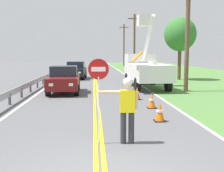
{
  "coord_description": "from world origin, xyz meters",
  "views": [
    {
      "loc": [
        -0.13,
        -5.25,
        2.46
      ],
      "look_at": [
        0.59,
        5.82,
        1.2
      ],
      "focal_mm": 45.54,
      "sensor_mm": 36.0,
      "label": 1
    }
  ],
  "objects_px": {
    "utility_pole_far": "(124,44)",
    "traffic_cone_mid": "(152,101)",
    "utility_pole_near": "(187,30)",
    "oncoming_sedan_nearest": "(64,80)",
    "roadside_tree_verge": "(180,35)",
    "stop_sign_paddle": "(99,82)",
    "flagger_worker": "(127,106)",
    "oncoming_sedan_second": "(76,70)",
    "traffic_cone_lead": "(160,112)",
    "traffic_cone_tail": "(137,93)",
    "utility_bucket_truck": "(145,68)",
    "utility_pole_mid": "(134,42)"
  },
  "relations": [
    {
      "from": "flagger_worker",
      "to": "traffic_cone_tail",
      "type": "bearing_deg",
      "value": 79.2
    },
    {
      "from": "utility_pole_far",
      "to": "traffic_cone_lead",
      "type": "xyz_separation_m",
      "value": [
        -3.76,
        -47.75,
        -4.04
      ]
    },
    {
      "from": "oncoming_sedan_second",
      "to": "traffic_cone_tail",
      "type": "relative_size",
      "value": 5.97
    },
    {
      "from": "utility_pole_far",
      "to": "roadside_tree_verge",
      "type": "relative_size",
      "value": 1.42
    },
    {
      "from": "traffic_cone_lead",
      "to": "roadside_tree_verge",
      "type": "bearing_deg",
      "value": 70.83
    },
    {
      "from": "utility_pole_mid",
      "to": "traffic_cone_tail",
      "type": "height_order",
      "value": "utility_pole_mid"
    },
    {
      "from": "utility_pole_near",
      "to": "traffic_cone_tail",
      "type": "height_order",
      "value": "utility_pole_near"
    },
    {
      "from": "utility_bucket_truck",
      "to": "utility_pole_far",
      "type": "relative_size",
      "value": 0.82
    },
    {
      "from": "flagger_worker",
      "to": "utility_pole_far",
      "type": "xyz_separation_m",
      "value": [
        5.26,
        50.23,
        3.33
      ]
    },
    {
      "from": "utility_pole_near",
      "to": "stop_sign_paddle",
      "type": "bearing_deg",
      "value": -119.25
    },
    {
      "from": "roadside_tree_verge",
      "to": "oncoming_sedan_nearest",
      "type": "bearing_deg",
      "value": -139.29
    },
    {
      "from": "traffic_cone_lead",
      "to": "traffic_cone_tail",
      "type": "bearing_deg",
      "value": 90.92
    },
    {
      "from": "roadside_tree_verge",
      "to": "oncoming_sedan_second",
      "type": "bearing_deg",
      "value": 170.29
    },
    {
      "from": "flagger_worker",
      "to": "stop_sign_paddle",
      "type": "height_order",
      "value": "stop_sign_paddle"
    },
    {
      "from": "traffic_cone_mid",
      "to": "roadside_tree_verge",
      "type": "bearing_deg",
      "value": 68.49
    },
    {
      "from": "utility_pole_near",
      "to": "traffic_cone_mid",
      "type": "distance_m",
      "value": 7.48
    },
    {
      "from": "flagger_worker",
      "to": "utility_pole_near",
      "type": "xyz_separation_m",
      "value": [
        5.14,
        10.59,
        2.92
      ]
    },
    {
      "from": "stop_sign_paddle",
      "to": "utility_pole_mid",
      "type": "height_order",
      "value": "utility_pole_mid"
    },
    {
      "from": "oncoming_sedan_second",
      "to": "traffic_cone_lead",
      "type": "bearing_deg",
      "value": -77.14
    },
    {
      "from": "utility_pole_mid",
      "to": "traffic_cone_mid",
      "type": "bearing_deg",
      "value": -96.4
    },
    {
      "from": "utility_pole_far",
      "to": "traffic_cone_mid",
      "type": "relative_size",
      "value": 11.99
    },
    {
      "from": "stop_sign_paddle",
      "to": "oncoming_sedan_second",
      "type": "bearing_deg",
      "value": 95.23
    },
    {
      "from": "utility_pole_near",
      "to": "utility_pole_far",
      "type": "distance_m",
      "value": 39.65
    },
    {
      "from": "flagger_worker",
      "to": "traffic_cone_tail",
      "type": "height_order",
      "value": "flagger_worker"
    },
    {
      "from": "traffic_cone_mid",
      "to": "utility_pole_far",
      "type": "bearing_deg",
      "value": 85.53
    },
    {
      "from": "flagger_worker",
      "to": "traffic_cone_lead",
      "type": "relative_size",
      "value": 2.61
    },
    {
      "from": "utility_bucket_truck",
      "to": "oncoming_sedan_nearest",
      "type": "bearing_deg",
      "value": -153.94
    },
    {
      "from": "utility_pole_near",
      "to": "traffic_cone_mid",
      "type": "relative_size",
      "value": 10.82
    },
    {
      "from": "oncoming_sedan_second",
      "to": "traffic_cone_mid",
      "type": "relative_size",
      "value": 5.97
    },
    {
      "from": "roadside_tree_verge",
      "to": "traffic_cone_lead",
      "type": "bearing_deg",
      "value": -109.17
    },
    {
      "from": "utility_pole_mid",
      "to": "utility_pole_far",
      "type": "xyz_separation_m",
      "value": [
        0.59,
        18.96,
        0.3
      ]
    },
    {
      "from": "oncoming_sedan_second",
      "to": "utility_pole_near",
      "type": "distance_m",
      "value": 13.17
    },
    {
      "from": "oncoming_sedan_nearest",
      "to": "roadside_tree_verge",
      "type": "distance_m",
      "value": 13.67
    },
    {
      "from": "utility_bucket_truck",
      "to": "traffic_cone_mid",
      "type": "xyz_separation_m",
      "value": [
        -1.14,
        -8.14,
        -1.07
      ]
    },
    {
      "from": "oncoming_sedan_second",
      "to": "roadside_tree_verge",
      "type": "bearing_deg",
      "value": -9.71
    },
    {
      "from": "flagger_worker",
      "to": "oncoming_sedan_nearest",
      "type": "bearing_deg",
      "value": 104.97
    },
    {
      "from": "stop_sign_paddle",
      "to": "utility_pole_far",
      "type": "bearing_deg",
      "value": 83.15
    },
    {
      "from": "oncoming_sedan_second",
      "to": "utility_pole_far",
      "type": "bearing_deg",
      "value": 74.97
    },
    {
      "from": "utility_pole_mid",
      "to": "traffic_cone_mid",
      "type": "xyz_separation_m",
      "value": [
        -2.95,
        -26.26,
        -3.75
      ]
    },
    {
      "from": "utility_pole_mid",
      "to": "stop_sign_paddle",
      "type": "bearing_deg",
      "value": -99.88
    },
    {
      "from": "flagger_worker",
      "to": "oncoming_sedan_nearest",
      "type": "distance_m",
      "value": 10.76
    },
    {
      "from": "traffic_cone_lead",
      "to": "traffic_cone_mid",
      "type": "height_order",
      "value": "same"
    },
    {
      "from": "traffic_cone_lead",
      "to": "oncoming_sedan_nearest",
      "type": "bearing_deg",
      "value": 118.44
    },
    {
      "from": "oncoming_sedan_second",
      "to": "roadside_tree_verge",
      "type": "relative_size",
      "value": 0.71
    },
    {
      "from": "flagger_worker",
      "to": "utility_pole_far",
      "type": "height_order",
      "value": "utility_pole_far"
    },
    {
      "from": "stop_sign_paddle",
      "to": "utility_pole_near",
      "type": "distance_m",
      "value": 12.3
    },
    {
      "from": "utility_pole_far",
      "to": "traffic_cone_mid",
      "type": "xyz_separation_m",
      "value": [
        -3.53,
        -45.22,
        -4.04
      ]
    },
    {
      "from": "stop_sign_paddle",
      "to": "oncoming_sedan_nearest",
      "type": "relative_size",
      "value": 0.56
    },
    {
      "from": "oncoming_sedan_nearest",
      "to": "oncoming_sedan_second",
      "type": "height_order",
      "value": "same"
    },
    {
      "from": "traffic_cone_tail",
      "to": "roadside_tree_verge",
      "type": "relative_size",
      "value": 0.12
    }
  ]
}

